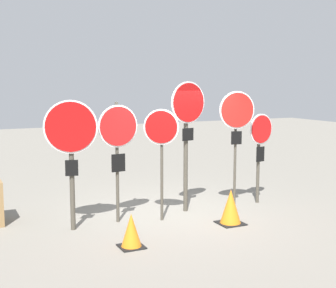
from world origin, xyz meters
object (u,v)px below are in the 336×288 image
object	(u,v)px
stop_sign_1	(118,137)
stop_sign_4	(237,120)
stop_sign_2	(161,137)
traffic_cone_0	(231,207)
stop_sign_0	(71,140)
stop_sign_3	(187,122)
stop_sign_5	(260,140)
traffic_cone_1	(131,231)

from	to	relation	value
stop_sign_1	stop_sign_4	distance (m)	2.51
stop_sign_2	stop_sign_4	world-z (taller)	stop_sign_4
traffic_cone_0	stop_sign_0	bearing A→B (deg)	162.40
stop_sign_0	stop_sign_3	size ratio (longest dim) A/B	0.88
stop_sign_2	stop_sign_5	distance (m)	2.55
stop_sign_4	traffic_cone_1	bearing A→B (deg)	-148.52
stop_sign_0	stop_sign_4	bearing A→B (deg)	11.34
stop_sign_4	stop_sign_0	bearing A→B (deg)	-173.18
stop_sign_3	traffic_cone_0	distance (m)	1.93
stop_sign_0	stop_sign_5	bearing A→B (deg)	15.73
stop_sign_0	stop_sign_5	world-z (taller)	stop_sign_0
stop_sign_4	traffic_cone_0	xyz separation A→B (m)	(-0.60, -0.75, -1.57)
traffic_cone_0	stop_sign_3	bearing A→B (deg)	107.10
stop_sign_3	traffic_cone_1	distance (m)	2.84
stop_sign_3	stop_sign_5	distance (m)	1.83
stop_sign_0	stop_sign_2	xyz separation A→B (m)	(1.69, -0.14, -0.01)
traffic_cone_1	stop_sign_3	bearing A→B (deg)	39.62
stop_sign_4	stop_sign_5	world-z (taller)	stop_sign_4
stop_sign_1	stop_sign_5	world-z (taller)	stop_sign_1
traffic_cone_0	traffic_cone_1	world-z (taller)	traffic_cone_0
stop_sign_1	traffic_cone_1	bearing A→B (deg)	-106.22
stop_sign_0	traffic_cone_1	distance (m)	1.97
stop_sign_3	stop_sign_4	world-z (taller)	stop_sign_3
stop_sign_2	traffic_cone_1	size ratio (longest dim) A/B	3.87
stop_sign_1	stop_sign_3	world-z (taller)	stop_sign_3
stop_sign_0	stop_sign_4	xyz separation A→B (m)	(3.40, -0.14, 0.25)
stop_sign_0	stop_sign_3	xyz separation A→B (m)	(2.45, 0.23, 0.22)
stop_sign_5	stop_sign_1	bearing A→B (deg)	170.34
stop_sign_1	traffic_cone_0	distance (m)	2.51
stop_sign_0	stop_sign_4	size ratio (longest dim) A/B	0.95
stop_sign_0	traffic_cone_0	distance (m)	3.21
stop_sign_4	stop_sign_5	size ratio (longest dim) A/B	1.25
stop_sign_2	stop_sign_3	xyz separation A→B (m)	(0.76, 0.38, 0.23)
stop_sign_1	stop_sign_4	world-z (taller)	stop_sign_4
stop_sign_0	stop_sign_5	xyz separation A→B (m)	(4.22, 0.15, -0.24)
stop_sign_0	stop_sign_2	size ratio (longest dim) A/B	1.09
stop_sign_0	stop_sign_1	xyz separation A→B (m)	(0.91, 0.11, 0.01)
stop_sign_3	stop_sign_2	bearing A→B (deg)	-165.17
stop_sign_1	stop_sign_4	size ratio (longest dim) A/B	0.92
stop_sign_0	traffic_cone_0	world-z (taller)	stop_sign_0
stop_sign_2	stop_sign_4	distance (m)	1.72
stop_sign_3	stop_sign_4	bearing A→B (deg)	-32.91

